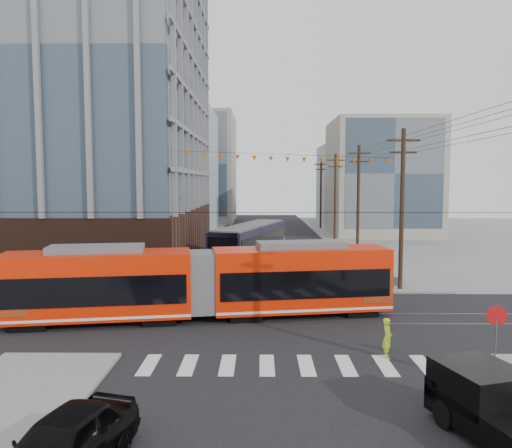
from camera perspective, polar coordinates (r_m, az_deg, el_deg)
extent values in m
plane|color=slate|center=(23.89, 3.13, -13.30)|extent=(160.00, 160.00, 0.00)
cube|color=#381E16|center=(50.71, -24.49, 12.18)|extent=(30.00, 25.00, 28.60)
cube|color=#8C99A5|center=(76.37, -11.63, 5.90)|extent=(18.00, 16.00, 18.00)
cube|color=gray|center=(72.72, 14.11, 5.12)|extent=(14.00, 14.00, 16.00)
cube|color=gray|center=(95.59, -7.35, 6.32)|extent=(16.00, 18.00, 20.00)
cube|color=#8C99A5|center=(92.67, 12.39, 4.44)|extent=(16.00, 16.00, 14.00)
cylinder|color=black|center=(79.28, 7.42, 3.38)|extent=(0.30, 0.30, 11.00)
imported|color=black|center=(14.46, -21.22, -22.60)|extent=(3.25, 5.28, 1.68)
imported|color=#ABAFC6|center=(37.64, -6.41, -5.55)|extent=(2.23, 4.30, 1.35)
imported|color=#B2A3A3|center=(41.77, -6.28, -4.54)|extent=(2.27, 4.69, 1.31)
imported|color=slate|center=(49.52, -5.06, -3.09)|extent=(3.79, 5.02, 1.27)
imported|color=#CDFF27|center=(22.28, 14.78, -12.49)|extent=(0.45, 0.65, 1.71)
cube|color=gray|center=(38.04, 14.82, -6.05)|extent=(2.02, 3.64, 0.72)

